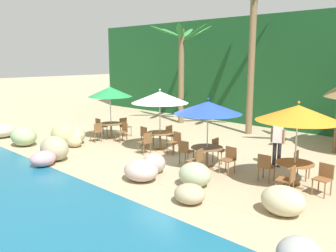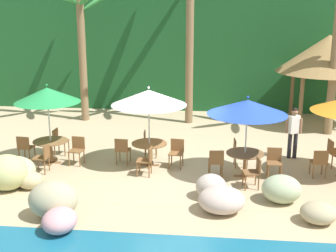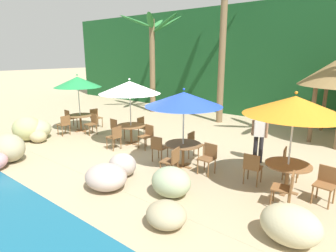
# 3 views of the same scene
# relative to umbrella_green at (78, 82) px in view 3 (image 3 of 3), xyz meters

# --- Properties ---
(ground_plane) EXTENTS (120.00, 120.00, 0.00)m
(ground_plane) POSITION_rel_umbrella_green_xyz_m (4.00, -0.22, -2.21)
(ground_plane) COLOR tan
(terrace_deck) EXTENTS (18.00, 5.20, 0.01)m
(terrace_deck) POSITION_rel_umbrella_green_xyz_m (4.00, -0.22, -2.20)
(terrace_deck) COLOR tan
(terrace_deck) RESTS_ON ground
(foliage_backdrop) EXTENTS (28.00, 2.40, 6.00)m
(foliage_backdrop) POSITION_rel_umbrella_green_xyz_m (4.00, 8.78, 0.79)
(foliage_backdrop) COLOR #194C23
(foliage_backdrop) RESTS_ON ground
(rock_seawall) EXTENTS (16.00, 3.51, 0.98)m
(rock_seawall) POSITION_rel_umbrella_green_xyz_m (2.10, -2.87, -1.83)
(rock_seawall) COLOR #9FAF89
(rock_seawall) RESTS_ON ground
(umbrella_green) EXTENTS (2.02, 2.02, 2.55)m
(umbrella_green) POSITION_rel_umbrella_green_xyz_m (0.00, 0.00, 0.00)
(umbrella_green) COLOR silver
(umbrella_green) RESTS_ON ground
(dining_table_green) EXTENTS (1.10, 1.10, 0.74)m
(dining_table_green) POSITION_rel_umbrella_green_xyz_m (0.00, 0.00, -1.59)
(dining_table_green) COLOR brown
(dining_table_green) RESTS_ON ground
(chair_green_seaward) EXTENTS (0.46, 0.47, 0.87)m
(chair_green_seaward) POSITION_rel_umbrella_green_xyz_m (0.85, 0.00, -1.70)
(chair_green_seaward) COLOR brown
(chair_green_seaward) RESTS_ON ground
(chair_green_inland) EXTENTS (0.45, 0.44, 0.87)m
(chair_green_inland) POSITION_rel_umbrella_green_xyz_m (-0.04, 0.85, -1.70)
(chair_green_inland) COLOR brown
(chair_green_inland) RESTS_ON ground
(chair_green_left) EXTENTS (0.46, 0.47, 0.87)m
(chair_green_left) POSITION_rel_umbrella_green_xyz_m (-0.85, -0.01, -1.70)
(chair_green_left) COLOR brown
(chair_green_left) RESTS_ON ground
(chair_green_right) EXTENTS (0.43, 0.43, 0.87)m
(chair_green_right) POSITION_rel_umbrella_green_xyz_m (0.08, -0.85, -1.70)
(chair_green_right) COLOR brown
(chair_green_right) RESTS_ON ground
(umbrella_white) EXTENTS (2.30, 2.30, 2.52)m
(umbrella_white) POSITION_rel_umbrella_green_xyz_m (3.14, 0.09, -0.03)
(umbrella_white) COLOR silver
(umbrella_white) RESTS_ON ground
(dining_table_white) EXTENTS (1.10, 1.10, 0.74)m
(dining_table_white) POSITION_rel_umbrella_green_xyz_m (3.14, 0.09, -1.59)
(dining_table_white) COLOR brown
(dining_table_white) RESTS_ON ground
(chair_white_seaward) EXTENTS (0.47, 0.47, 0.87)m
(chair_white_seaward) POSITION_rel_umbrella_green_xyz_m (3.99, 0.08, -1.70)
(chair_white_seaward) COLOR brown
(chair_white_seaward) RESTS_ON ground
(chair_white_inland) EXTENTS (0.46, 0.46, 0.87)m
(chair_white_inland) POSITION_rel_umbrella_green_xyz_m (2.97, 0.93, -1.70)
(chair_white_inland) COLOR brown
(chair_white_inland) RESTS_ON ground
(chair_white_left) EXTENTS (0.46, 0.47, 0.87)m
(chair_white_left) POSITION_rel_umbrella_green_xyz_m (2.28, 0.09, -1.70)
(chair_white_left) COLOR brown
(chair_white_left) RESTS_ON ground
(chair_white_right) EXTENTS (0.44, 0.44, 0.87)m
(chair_white_right) POSITION_rel_umbrella_green_xyz_m (3.20, -0.76, -1.70)
(chair_white_right) COLOR brown
(chair_white_right) RESTS_ON ground
(umbrella_blue) EXTENTS (2.28, 2.28, 2.43)m
(umbrella_blue) POSITION_rel_umbrella_green_xyz_m (6.05, -0.55, -0.11)
(umbrella_blue) COLOR silver
(umbrella_blue) RESTS_ON ground
(dining_table_blue) EXTENTS (1.10, 1.10, 0.74)m
(dining_table_blue) POSITION_rel_umbrella_green_xyz_m (6.05, -0.55, -1.59)
(dining_table_blue) COLOR brown
(dining_table_blue) RESTS_ON ground
(chair_blue_seaward) EXTENTS (0.43, 0.44, 0.87)m
(chair_blue_seaward) POSITION_rel_umbrella_green_xyz_m (6.90, -0.49, -1.70)
(chair_blue_seaward) COLOR brown
(chair_blue_seaward) RESTS_ON ground
(chair_blue_inland) EXTENTS (0.46, 0.45, 0.87)m
(chair_blue_inland) POSITION_rel_umbrella_green_xyz_m (5.89, 0.29, -1.70)
(chair_blue_inland) COLOR brown
(chair_blue_inland) RESTS_ON ground
(chair_blue_left) EXTENTS (0.46, 0.47, 0.87)m
(chair_blue_left) POSITION_rel_umbrella_green_xyz_m (5.21, -0.73, -1.70)
(chair_blue_left) COLOR brown
(chair_blue_left) RESTS_ON ground
(chair_blue_right) EXTENTS (0.48, 0.48, 0.87)m
(chair_blue_right) POSITION_rel_umbrella_green_xyz_m (6.26, -1.38, -1.70)
(chair_blue_right) COLOR brown
(chair_blue_right) RESTS_ON ground
(umbrella_orange) EXTENTS (2.38, 2.38, 2.54)m
(umbrella_orange) POSITION_rel_umbrella_green_xyz_m (9.03, -0.27, -0.01)
(umbrella_orange) COLOR silver
(umbrella_orange) RESTS_ON ground
(dining_table_orange) EXTENTS (1.10, 1.10, 0.74)m
(dining_table_orange) POSITION_rel_umbrella_green_xyz_m (9.03, -0.27, -1.59)
(dining_table_orange) COLOR brown
(dining_table_orange) RESTS_ON ground
(chair_orange_seaward) EXTENTS (0.46, 0.47, 0.87)m
(chair_orange_seaward) POSITION_rel_umbrella_green_xyz_m (9.88, -0.28, -1.70)
(chair_orange_seaward) COLOR brown
(chair_orange_seaward) RESTS_ON ground
(chair_orange_inland) EXTENTS (0.48, 0.48, 0.87)m
(chair_orange_inland) POSITION_rel_umbrella_green_xyz_m (8.82, 0.56, -1.70)
(chair_orange_inland) COLOR brown
(chair_orange_inland) RESTS_ON ground
(chair_orange_left) EXTENTS (0.45, 0.46, 0.87)m
(chair_orange_left) POSITION_rel_umbrella_green_xyz_m (8.19, -0.43, -1.70)
(chair_orange_left) COLOR brown
(chair_orange_left) RESTS_ON ground
(chair_orange_right) EXTENTS (0.48, 0.48, 0.87)m
(chair_orange_right) POSITION_rel_umbrella_green_xyz_m (9.24, -1.10, -1.70)
(chair_orange_right) COLOR brown
(chair_orange_right) RESTS_ON ground
(palm_tree_nearest) EXTENTS (3.57, 3.38, 5.56)m
(palm_tree_nearest) POSITION_rel_umbrella_green_xyz_m (-0.43, 5.44, 1.60)
(palm_tree_nearest) COLOR brown
(palm_tree_nearest) RESTS_ON ground
(palm_tree_second) EXTENTS (3.74, 3.58, 7.22)m
(palm_tree_second) POSITION_rel_umbrella_green_xyz_m (4.03, 5.48, 2.63)
(palm_tree_second) COLOR brown
(palm_tree_second) RESTS_ON ground
(waiter_in_white) EXTENTS (0.52, 0.33, 1.70)m
(waiter_in_white) POSITION_rel_umbrella_green_xyz_m (7.69, 1.28, -1.22)
(waiter_in_white) COLOR #232328
(waiter_in_white) RESTS_ON ground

